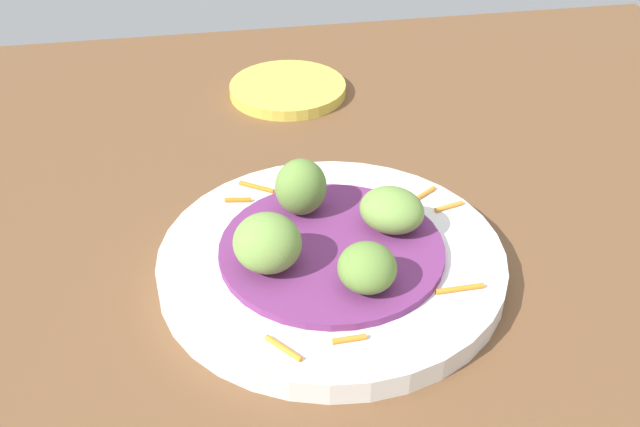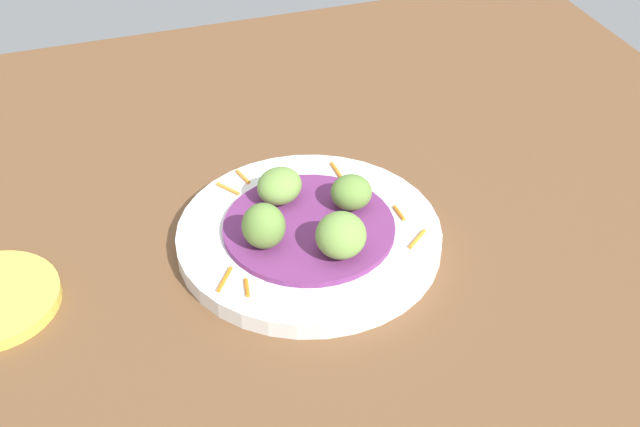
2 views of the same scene
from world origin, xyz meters
TOP-DOWN VIEW (x-y plane):
  - table_surface at (0.00, 0.00)cm, footprint 110.00×110.00cm
  - main_plate at (0.64, 3.63)cm, footprint 27.35×27.35cm
  - cabbage_bed at (0.64, 3.63)cm, footprint 17.69×17.69cm
  - carrot_garnish at (2.55, 3.95)cm, footprint 20.05×22.34cm
  - guac_scoop_left at (2.23, -1.52)cm, footprint 5.50×5.53cm
  - guac_scoop_center at (5.79, 5.23)cm, footprint 6.99×6.91cm
  - guac_scoop_right at (-0.95, 8.79)cm, footprint 5.94×5.97cm
  - guac_scoop_back at (-4.51, 2.04)cm, footprint 6.97×6.90cm

SIDE VIEW (x-z plane):
  - table_surface at x=0.00cm, z-range 0.00..2.00cm
  - main_plate at x=0.64cm, z-range 2.00..3.89cm
  - carrot_garnish at x=2.55cm, z-range 3.89..4.29cm
  - cabbage_bed at x=0.64cm, z-range 3.89..4.53cm
  - guac_scoop_center at x=5.79cm, z-range 4.53..7.92cm
  - guac_scoop_left at x=2.23cm, z-range 4.53..8.06cm
  - guac_scoop_back at x=-4.51cm, z-range 4.53..8.95cm
  - guac_scoop_right at x=-0.95cm, z-range 4.53..9.26cm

